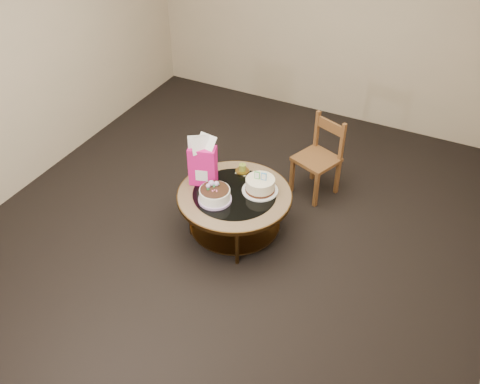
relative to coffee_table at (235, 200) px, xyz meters
The scene contains 8 objects.
ground 0.38m from the coffee_table, 164.05° to the left, with size 5.00×5.00×0.00m, color black.
room_walls 1.16m from the coffee_table, 164.05° to the left, with size 4.52×5.02×2.61m.
coffee_table is the anchor object (origin of this frame).
decorated_cake 0.24m from the coffee_table, 122.67° to the right, with size 0.29×0.29×0.17m.
cream_cake 0.27m from the coffee_table, 34.48° to the left, with size 0.32×0.32×0.20m.
gift_bag 0.45m from the coffee_table, behind, with size 0.27×0.22×0.48m.
pillar_candle 0.34m from the coffee_table, 103.91° to the left, with size 0.13×0.13×0.10m.
dining_chair 1.03m from the coffee_table, 64.14° to the left, with size 0.48×0.48×0.81m.
Camera 1 is at (1.69, -3.26, 3.37)m, focal length 40.00 mm.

